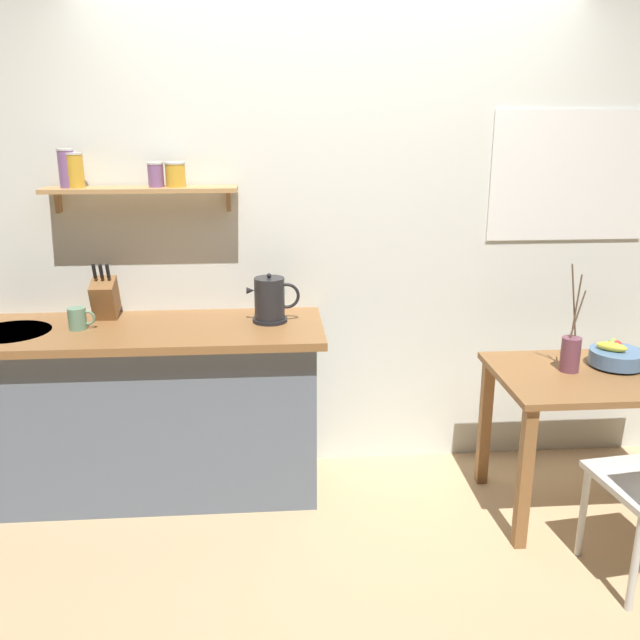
{
  "coord_description": "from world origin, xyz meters",
  "views": [
    {
      "loc": [
        -0.35,
        -2.99,
        1.94
      ],
      "look_at": [
        -0.1,
        0.25,
        0.95
      ],
      "focal_mm": 38.59,
      "sensor_mm": 36.0,
      "label": 1
    }
  ],
  "objects_px": {
    "twig_vase": "(571,353)",
    "coffee_mug_by_sink": "(78,318)",
    "fruit_bowl": "(616,356)",
    "dining_table": "(602,395)",
    "knife_block": "(105,297)",
    "electric_kettle": "(270,300)"
  },
  "relations": [
    {
      "from": "knife_block",
      "to": "coffee_mug_by_sink",
      "type": "bearing_deg",
      "value": -120.3
    },
    {
      "from": "knife_block",
      "to": "coffee_mug_by_sink",
      "type": "distance_m",
      "value": 0.2
    },
    {
      "from": "twig_vase",
      "to": "dining_table",
      "type": "bearing_deg",
      "value": -13.23
    },
    {
      "from": "electric_kettle",
      "to": "twig_vase",
      "type": "bearing_deg",
      "value": -12.94
    },
    {
      "from": "electric_kettle",
      "to": "knife_block",
      "type": "relative_size",
      "value": 0.91
    },
    {
      "from": "electric_kettle",
      "to": "coffee_mug_by_sink",
      "type": "xyz_separation_m",
      "value": [
        -0.94,
        -0.05,
        -0.06
      ]
    },
    {
      "from": "dining_table",
      "to": "twig_vase",
      "type": "bearing_deg",
      "value": 166.77
    },
    {
      "from": "dining_table",
      "to": "knife_block",
      "type": "relative_size",
      "value": 3.55
    },
    {
      "from": "coffee_mug_by_sink",
      "to": "twig_vase",
      "type": "bearing_deg",
      "value": -6.64
    },
    {
      "from": "fruit_bowl",
      "to": "coffee_mug_by_sink",
      "type": "bearing_deg",
      "value": 174.9
    },
    {
      "from": "knife_block",
      "to": "twig_vase",
      "type": "bearing_deg",
      "value": -11.04
    },
    {
      "from": "fruit_bowl",
      "to": "knife_block",
      "type": "relative_size",
      "value": 0.9
    },
    {
      "from": "twig_vase",
      "to": "coffee_mug_by_sink",
      "type": "bearing_deg",
      "value": 173.36
    },
    {
      "from": "electric_kettle",
      "to": "coffee_mug_by_sink",
      "type": "height_order",
      "value": "electric_kettle"
    },
    {
      "from": "dining_table",
      "to": "coffee_mug_by_sink",
      "type": "distance_m",
      "value": 2.58
    },
    {
      "from": "twig_vase",
      "to": "coffee_mug_by_sink",
      "type": "relative_size",
      "value": 4.04
    },
    {
      "from": "dining_table",
      "to": "electric_kettle",
      "type": "relative_size",
      "value": 3.9
    },
    {
      "from": "dining_table",
      "to": "twig_vase",
      "type": "relative_size",
      "value": 1.96
    },
    {
      "from": "fruit_bowl",
      "to": "coffee_mug_by_sink",
      "type": "relative_size",
      "value": 2.0
    },
    {
      "from": "fruit_bowl",
      "to": "twig_vase",
      "type": "xyz_separation_m",
      "value": [
        -0.25,
        -0.04,
        0.04
      ]
    },
    {
      "from": "fruit_bowl",
      "to": "coffee_mug_by_sink",
      "type": "height_order",
      "value": "coffee_mug_by_sink"
    },
    {
      "from": "fruit_bowl",
      "to": "coffee_mug_by_sink",
      "type": "xyz_separation_m",
      "value": [
        -2.62,
        0.23,
        0.18
      ]
    }
  ]
}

